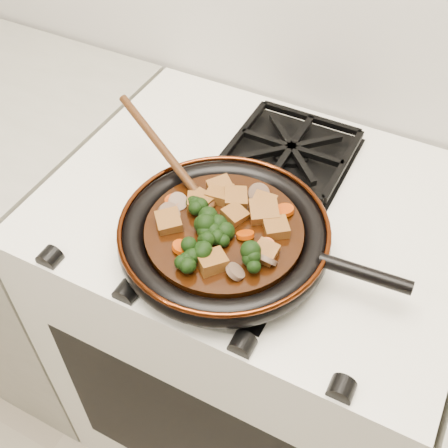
% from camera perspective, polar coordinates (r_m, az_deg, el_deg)
% --- Properties ---
extents(stove, '(0.76, 0.60, 0.90)m').
position_cam_1_polar(stove, '(1.37, 2.80, -11.07)').
color(stove, white).
rests_on(stove, ground).
extents(burner_grate_front, '(0.23, 0.23, 0.03)m').
position_cam_1_polar(burner_grate_front, '(0.92, 0.10, -2.68)').
color(burner_grate_front, black).
rests_on(burner_grate_front, stove).
extents(burner_grate_back, '(0.23, 0.23, 0.03)m').
position_cam_1_polar(burner_grate_back, '(1.10, 6.82, 7.37)').
color(burner_grate_back, black).
rests_on(burner_grate_back, stove).
extents(skillet, '(0.47, 0.34, 0.05)m').
position_cam_1_polar(skillet, '(0.90, 0.13, -1.16)').
color(skillet, black).
rests_on(skillet, burner_grate_front).
extents(braising_sauce, '(0.25, 0.25, 0.02)m').
position_cam_1_polar(braising_sauce, '(0.90, 0.00, -0.90)').
color(braising_sauce, black).
rests_on(braising_sauce, skillet).
extents(tofu_cube_0, '(0.05, 0.05, 0.03)m').
position_cam_1_polar(tofu_cube_0, '(0.90, 1.08, 0.90)').
color(tofu_cube_0, brown).
rests_on(tofu_cube_0, braising_sauce).
extents(tofu_cube_1, '(0.05, 0.05, 0.02)m').
position_cam_1_polar(tofu_cube_1, '(0.88, 5.32, -0.43)').
color(tofu_cube_1, brown).
rests_on(tofu_cube_1, braising_sauce).
extents(tofu_cube_2, '(0.04, 0.04, 0.02)m').
position_cam_1_polar(tofu_cube_2, '(0.92, 4.06, 2.13)').
color(tofu_cube_2, brown).
rests_on(tofu_cube_2, braising_sauce).
extents(tofu_cube_3, '(0.04, 0.05, 0.02)m').
position_cam_1_polar(tofu_cube_3, '(0.93, -0.46, 3.11)').
color(tofu_cube_3, brown).
rests_on(tofu_cube_3, braising_sauce).
extents(tofu_cube_4, '(0.06, 0.06, 0.03)m').
position_cam_1_polar(tofu_cube_4, '(0.90, 4.08, 1.20)').
color(tofu_cube_4, brown).
rests_on(tofu_cube_4, braising_sauce).
extents(tofu_cube_5, '(0.03, 0.04, 0.03)m').
position_cam_1_polar(tofu_cube_5, '(0.85, 4.23, -2.95)').
color(tofu_cube_5, brown).
rests_on(tofu_cube_5, braising_sauce).
extents(tofu_cube_6, '(0.05, 0.05, 0.02)m').
position_cam_1_polar(tofu_cube_6, '(0.92, -2.79, 2.24)').
color(tofu_cube_6, brown).
rests_on(tofu_cube_6, braising_sauce).
extents(tofu_cube_7, '(0.05, 0.06, 0.03)m').
position_cam_1_polar(tofu_cube_7, '(0.83, -1.22, -3.88)').
color(tofu_cube_7, brown).
rests_on(tofu_cube_7, braising_sauce).
extents(tofu_cube_8, '(0.05, 0.05, 0.03)m').
position_cam_1_polar(tofu_cube_8, '(0.92, 1.17, 2.62)').
color(tofu_cube_8, brown).
rests_on(tofu_cube_8, braising_sauce).
extents(tofu_cube_9, '(0.04, 0.04, 0.02)m').
position_cam_1_polar(tofu_cube_9, '(0.92, -2.34, 2.36)').
color(tofu_cube_9, brown).
rests_on(tofu_cube_9, braising_sauce).
extents(tofu_cube_10, '(0.06, 0.06, 0.03)m').
position_cam_1_polar(tofu_cube_10, '(0.94, -0.29, 3.56)').
color(tofu_cube_10, brown).
rests_on(tofu_cube_10, braising_sauce).
extents(tofu_cube_11, '(0.06, 0.06, 0.03)m').
position_cam_1_polar(tofu_cube_11, '(0.89, -5.61, 0.21)').
color(tofu_cube_11, brown).
rests_on(tofu_cube_11, braising_sauce).
extents(broccoli_floret_0, '(0.07, 0.07, 0.06)m').
position_cam_1_polar(broccoli_floret_0, '(0.88, -1.45, -0.38)').
color(broccoli_floret_0, black).
rests_on(broccoli_floret_0, braising_sauce).
extents(broccoli_floret_1, '(0.08, 0.08, 0.06)m').
position_cam_1_polar(broccoli_floret_1, '(0.83, 2.88, -3.90)').
color(broccoli_floret_1, black).
rests_on(broccoli_floret_1, braising_sauce).
extents(broccoli_floret_2, '(0.08, 0.08, 0.06)m').
position_cam_1_polar(broccoli_floret_2, '(0.91, -2.70, 1.45)').
color(broccoli_floret_2, black).
rests_on(broccoli_floret_2, braising_sauce).
extents(broccoli_floret_3, '(0.08, 0.08, 0.06)m').
position_cam_1_polar(broccoli_floret_3, '(0.87, -0.54, -1.01)').
color(broccoli_floret_3, black).
rests_on(broccoli_floret_3, braising_sauce).
extents(broccoli_floret_4, '(0.08, 0.08, 0.07)m').
position_cam_1_polar(broccoli_floret_4, '(0.85, -2.42, -2.17)').
color(broccoli_floret_4, black).
rests_on(broccoli_floret_4, braising_sauce).
extents(broccoli_floret_5, '(0.06, 0.06, 0.07)m').
position_cam_1_polar(broccoli_floret_5, '(0.83, -3.43, -4.01)').
color(broccoli_floret_5, black).
rests_on(broccoli_floret_5, braising_sauce).
extents(carrot_coin_0, '(0.03, 0.03, 0.02)m').
position_cam_1_polar(carrot_coin_0, '(0.91, 6.16, 1.41)').
color(carrot_coin_0, '#A43404').
rests_on(carrot_coin_0, braising_sauce).
extents(carrot_coin_1, '(0.03, 0.03, 0.01)m').
position_cam_1_polar(carrot_coin_1, '(0.94, -0.04, 3.36)').
color(carrot_coin_1, '#A43404').
rests_on(carrot_coin_1, braising_sauce).
extents(carrot_coin_2, '(0.03, 0.03, 0.02)m').
position_cam_1_polar(carrot_coin_2, '(0.86, -4.30, -2.37)').
color(carrot_coin_2, '#A43404').
rests_on(carrot_coin_2, braising_sauce).
extents(carrot_coin_3, '(0.03, 0.03, 0.01)m').
position_cam_1_polar(carrot_coin_3, '(0.93, -5.20, 2.36)').
color(carrot_coin_3, '#A43404').
rests_on(carrot_coin_3, braising_sauce).
extents(carrot_coin_4, '(0.03, 0.03, 0.02)m').
position_cam_1_polar(carrot_coin_4, '(0.87, 2.17, -1.11)').
color(carrot_coin_4, '#A43404').
rests_on(carrot_coin_4, braising_sauce).
extents(carrot_coin_5, '(0.03, 0.03, 0.02)m').
position_cam_1_polar(carrot_coin_5, '(0.86, 4.28, -2.29)').
color(carrot_coin_5, '#A43404').
rests_on(carrot_coin_5, braising_sauce).
extents(mushroom_slice_0, '(0.04, 0.04, 0.02)m').
position_cam_1_polar(mushroom_slice_0, '(0.82, 1.16, -4.86)').
color(mushroom_slice_0, brown).
rests_on(mushroom_slice_0, braising_sauce).
extents(mushroom_slice_1, '(0.04, 0.04, 0.02)m').
position_cam_1_polar(mushroom_slice_1, '(0.92, -4.72, 2.26)').
color(mushroom_slice_1, brown).
rests_on(mushroom_slice_1, braising_sauce).
extents(mushroom_slice_2, '(0.04, 0.04, 0.03)m').
position_cam_1_polar(mushroom_slice_2, '(0.91, -5.60, 1.10)').
color(mushroom_slice_2, brown).
rests_on(mushroom_slice_2, braising_sauce).
extents(mushroom_slice_3, '(0.04, 0.03, 0.03)m').
position_cam_1_polar(mushroom_slice_3, '(0.84, 4.30, -3.59)').
color(mushroom_slice_3, brown).
rests_on(mushroom_slice_3, braising_sauce).
extents(mushroom_slice_4, '(0.05, 0.05, 0.03)m').
position_cam_1_polar(mushroom_slice_4, '(0.93, 3.54, 3.11)').
color(mushroom_slice_4, brown).
rests_on(mushroom_slice_4, braising_sauce).
extents(wooden_spoon, '(0.15, 0.09, 0.25)m').
position_cam_1_polar(wooden_spoon, '(0.96, -4.76, 5.72)').
color(wooden_spoon, '#40220D').
rests_on(wooden_spoon, braising_sauce).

